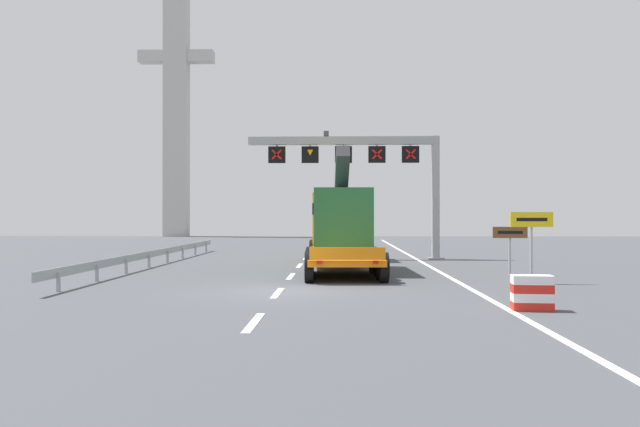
# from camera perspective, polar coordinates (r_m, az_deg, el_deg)

# --- Properties ---
(ground) EXTENTS (112.00, 112.00, 0.00)m
(ground) POSITION_cam_1_polar(r_m,az_deg,el_deg) (20.25, -3.57, -7.07)
(ground) COLOR #424449
(lane_markings) EXTENTS (0.20, 40.57, 0.01)m
(lane_markings) POSITION_cam_1_polar(r_m,az_deg,el_deg) (33.14, -1.58, -4.41)
(lane_markings) COLOR silver
(lane_markings) RESTS_ON ground
(edge_line_right) EXTENTS (0.20, 63.00, 0.01)m
(edge_line_right) POSITION_cam_1_polar(r_m,az_deg,el_deg) (32.40, 9.47, -4.50)
(edge_line_right) COLOR silver
(edge_line_right) RESTS_ON ground
(overhead_lane_gantry) EXTENTS (11.00, 0.90, 7.22)m
(overhead_lane_gantry) POSITION_cam_1_polar(r_m,az_deg,el_deg) (35.43, 4.35, 4.88)
(overhead_lane_gantry) COLOR #9EA0A5
(overhead_lane_gantry) RESTS_ON ground
(heavy_haul_truck_orange) EXTENTS (3.46, 14.14, 5.30)m
(heavy_haul_truck_orange) POSITION_cam_1_polar(r_m,az_deg,el_deg) (29.99, 1.74, -1.05)
(heavy_haul_truck_orange) COLOR orange
(heavy_haul_truck_orange) RESTS_ON ground
(exit_sign_yellow) EXTENTS (1.51, 0.15, 2.56)m
(exit_sign_yellow) POSITION_cam_1_polar(r_m,az_deg,el_deg) (23.56, 18.73, -1.35)
(exit_sign_yellow) COLOR #9EA0A5
(exit_sign_yellow) RESTS_ON ground
(tourist_info_sign_brown) EXTENTS (1.39, 0.15, 1.98)m
(tourist_info_sign_brown) POSITION_cam_1_polar(r_m,az_deg,el_deg) (26.47, 16.94, -2.21)
(tourist_info_sign_brown) COLOR #9EA0A5
(tourist_info_sign_brown) RESTS_ON ground
(crash_barrier_striped) EXTENTS (1.04, 0.58, 0.90)m
(crash_barrier_striped) POSITION_cam_1_polar(r_m,az_deg,el_deg) (16.89, 18.78, -6.88)
(crash_barrier_striped) COLOR red
(crash_barrier_striped) RESTS_ON ground
(guardrail_left) EXTENTS (0.13, 25.27, 0.76)m
(guardrail_left) POSITION_cam_1_polar(r_m,az_deg,el_deg) (31.99, -14.58, -3.55)
(guardrail_left) COLOR #999EA3
(guardrail_left) RESTS_ON ground
(bridge_pylon_distant) EXTENTS (9.00, 2.00, 34.80)m
(bridge_pylon_distant) POSITION_cam_1_polar(r_m,az_deg,el_deg) (78.43, -12.96, 11.06)
(bridge_pylon_distant) COLOR #B7B7B2
(bridge_pylon_distant) RESTS_ON ground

